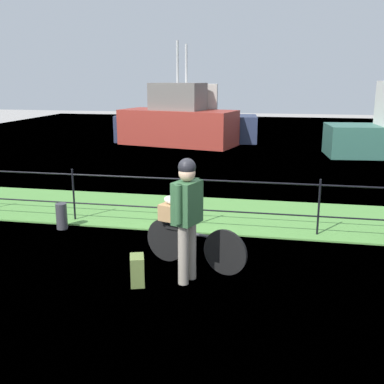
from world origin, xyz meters
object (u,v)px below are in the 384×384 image
(wooden_crate, at_px, (173,212))
(mooring_bollard, at_px, (62,216))
(bicycle_main, at_px, (194,244))
(terrier_dog, at_px, (174,200))
(moored_boat_far, at_px, (186,121))
(backpack_on_paving, at_px, (137,270))
(moored_boat_near, at_px, (178,122))
(cyclist_person, at_px, (187,210))

(wooden_crate, distance_m, mooring_bollard, 2.65)
(mooring_bollard, bearing_deg, bicycle_main, -24.80)
(terrier_dog, distance_m, moored_boat_far, 13.36)
(moored_boat_far, bearing_deg, mooring_bollard, -88.96)
(bicycle_main, xyz_separation_m, mooring_bollard, (-2.67, 1.23, -0.11))
(terrier_dog, relative_size, mooring_bollard, 0.68)
(backpack_on_paving, height_order, moored_boat_near, moored_boat_near)
(cyclist_person, xyz_separation_m, backpack_on_paving, (-0.63, -0.24, -0.80))
(wooden_crate, distance_m, terrier_dog, 0.20)
(mooring_bollard, height_order, moored_boat_near, moored_boat_near)
(bicycle_main, xyz_separation_m, cyclist_person, (0.01, -0.48, 0.66))
(bicycle_main, xyz_separation_m, wooden_crate, (-0.33, 0.12, 0.43))
(backpack_on_paving, bearing_deg, mooring_bollard, -152.27)
(terrier_dog, xyz_separation_m, mooring_bollard, (-2.36, 1.12, -0.73))
(moored_boat_near, bearing_deg, bicycle_main, -76.05)
(moored_boat_far, bearing_deg, moored_boat_near, -94.99)
(mooring_bollard, height_order, moored_boat_far, moored_boat_far)
(bicycle_main, bearing_deg, moored_boat_far, 102.33)
(wooden_crate, xyz_separation_m, moored_boat_far, (-2.56, 13.10, 0.10))
(bicycle_main, bearing_deg, moored_boat_near, 103.95)
(moored_boat_near, bearing_deg, mooring_bollard, -88.30)
(wooden_crate, bearing_deg, mooring_bollard, 154.48)
(terrier_dog, distance_m, mooring_bollard, 2.72)
(bicycle_main, xyz_separation_m, backpack_on_paving, (-0.62, -0.72, -0.15))
(terrier_dog, bearing_deg, mooring_bollard, 154.54)
(cyclist_person, distance_m, moored_boat_far, 14.00)
(bicycle_main, distance_m, moored_boat_near, 12.42)
(cyclist_person, bearing_deg, terrier_dog, 118.26)
(backpack_on_paving, distance_m, mooring_bollard, 2.83)
(cyclist_person, bearing_deg, wooden_crate, 119.64)
(backpack_on_paving, xyz_separation_m, moored_boat_near, (-2.37, 12.76, 0.73))
(wooden_crate, height_order, mooring_bollard, wooden_crate)
(wooden_crate, relative_size, moored_boat_near, 0.07)
(mooring_bollard, bearing_deg, wooden_crate, -25.52)
(moored_boat_near, xyz_separation_m, moored_boat_far, (0.10, 1.17, -0.06))
(wooden_crate, bearing_deg, moored_boat_far, 101.04)
(wooden_crate, relative_size, mooring_bollard, 0.74)
(wooden_crate, bearing_deg, terrier_dog, -19.53)
(bicycle_main, xyz_separation_m, terrier_dog, (-0.31, 0.11, 0.62))
(moored_boat_near, bearing_deg, terrier_dog, -77.33)
(backpack_on_paving, bearing_deg, moored_boat_far, 170.52)
(terrier_dog, bearing_deg, cyclist_person, -61.74)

